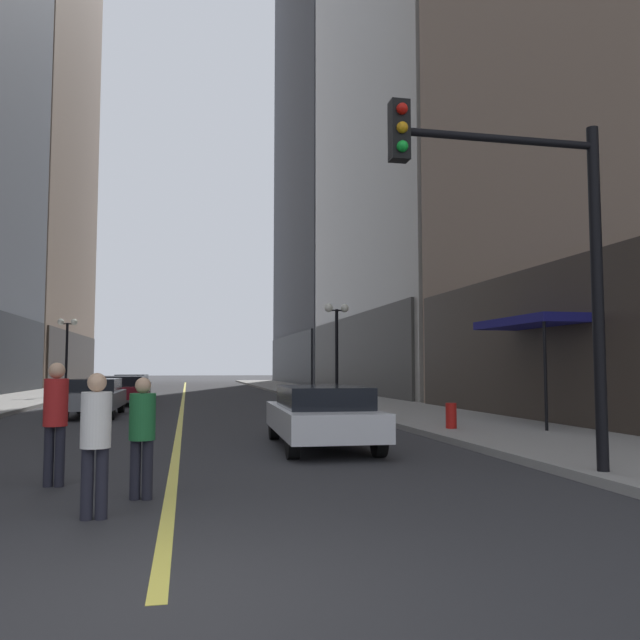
{
  "coord_description": "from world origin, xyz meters",
  "views": [
    {
      "loc": [
        0.19,
        -4.89,
        1.72
      ],
      "look_at": [
        7.16,
        28.57,
        4.27
      ],
      "focal_mm": 35.77,
      "sensor_mm": 36.0,
      "label": 1
    }
  ],
  "objects_px": {
    "car_grey": "(95,396)",
    "car_white": "(321,414)",
    "pedestrian_in_red_jacket": "(56,413)",
    "pedestrian_in_green_parka": "(142,429)",
    "street_lamp_left_far": "(67,340)",
    "street_lamp_right_mid": "(337,331)",
    "pedestrian_in_white_shirt": "(96,434)",
    "car_silver": "(131,385)",
    "car_maroon": "(125,389)",
    "fire_hydrant_right": "(451,419)",
    "traffic_light_near_right": "(535,235)"
  },
  "relations": [
    {
      "from": "car_silver",
      "to": "pedestrian_in_green_parka",
      "type": "xyz_separation_m",
      "value": [
        2.51,
        -28.8,
        0.2
      ]
    },
    {
      "from": "traffic_light_near_right",
      "to": "fire_hydrant_right",
      "type": "xyz_separation_m",
      "value": [
        1.55,
        6.86,
        -3.34
      ]
    },
    {
      "from": "traffic_light_near_right",
      "to": "street_lamp_right_mid",
      "type": "xyz_separation_m",
      "value": [
        1.05,
        17.64,
        -0.49
      ]
    },
    {
      "from": "car_maroon",
      "to": "pedestrian_in_green_parka",
      "type": "height_order",
      "value": "pedestrian_in_green_parka"
    },
    {
      "from": "car_white",
      "to": "pedestrian_in_green_parka",
      "type": "xyz_separation_m",
      "value": [
        -3.42,
        -4.77,
        0.2
      ]
    },
    {
      "from": "car_white",
      "to": "street_lamp_left_far",
      "type": "height_order",
      "value": "street_lamp_left_far"
    },
    {
      "from": "car_white",
      "to": "fire_hydrant_right",
      "type": "xyz_separation_m",
      "value": [
        3.86,
        2.04,
        -0.32
      ]
    },
    {
      "from": "fire_hydrant_right",
      "to": "pedestrian_in_white_shirt",
      "type": "bearing_deg",
      "value": -134.59
    },
    {
      "from": "car_white",
      "to": "pedestrian_in_red_jacket",
      "type": "bearing_deg",
      "value": -142.76
    },
    {
      "from": "car_grey",
      "to": "pedestrian_in_white_shirt",
      "type": "distance_m",
      "value": 16.25
    },
    {
      "from": "car_silver",
      "to": "pedestrian_in_red_jacket",
      "type": "bearing_deg",
      "value": -87.49
    },
    {
      "from": "pedestrian_in_green_parka",
      "to": "car_white",
      "type": "bearing_deg",
      "value": 54.42
    },
    {
      "from": "car_grey",
      "to": "car_white",
      "type": "bearing_deg",
      "value": -59.7
    },
    {
      "from": "car_silver",
      "to": "street_lamp_left_far",
      "type": "bearing_deg",
      "value": 179.88
    },
    {
      "from": "pedestrian_in_white_shirt",
      "to": "traffic_light_near_right",
      "type": "distance_m",
      "value": 6.84
    },
    {
      "from": "car_white",
      "to": "street_lamp_left_far",
      "type": "relative_size",
      "value": 1.09
    },
    {
      "from": "car_white",
      "to": "street_lamp_left_far",
      "type": "distance_m",
      "value": 25.95
    },
    {
      "from": "car_silver",
      "to": "traffic_light_near_right",
      "type": "height_order",
      "value": "traffic_light_near_right"
    },
    {
      "from": "car_maroon",
      "to": "street_lamp_left_far",
      "type": "bearing_deg",
      "value": 119.24
    },
    {
      "from": "car_grey",
      "to": "street_lamp_left_far",
      "type": "xyz_separation_m",
      "value": [
        -3.42,
        13.73,
        2.54
      ]
    },
    {
      "from": "fire_hydrant_right",
      "to": "street_lamp_right_mid",
      "type": "bearing_deg",
      "value": 92.66
    },
    {
      "from": "car_white",
      "to": "traffic_light_near_right",
      "type": "relative_size",
      "value": 0.86
    },
    {
      "from": "street_lamp_left_far",
      "to": "street_lamp_right_mid",
      "type": "distance_m",
      "value": 17.02
    },
    {
      "from": "car_grey",
      "to": "street_lamp_right_mid",
      "type": "distance_m",
      "value": 10.04
    },
    {
      "from": "car_silver",
      "to": "fire_hydrant_right",
      "type": "height_order",
      "value": "car_silver"
    },
    {
      "from": "pedestrian_in_green_parka",
      "to": "fire_hydrant_right",
      "type": "relative_size",
      "value": 1.99
    },
    {
      "from": "pedestrian_in_green_parka",
      "to": "street_lamp_left_far",
      "type": "bearing_deg",
      "value": 101.81
    },
    {
      "from": "pedestrian_in_red_jacket",
      "to": "car_grey",
      "type": "bearing_deg",
      "value": 95.36
    },
    {
      "from": "traffic_light_near_right",
      "to": "pedestrian_in_white_shirt",
      "type": "bearing_deg",
      "value": -171.02
    },
    {
      "from": "fire_hydrant_right",
      "to": "pedestrian_in_green_parka",
      "type": "bearing_deg",
      "value": -136.88
    },
    {
      "from": "traffic_light_near_right",
      "to": "street_lamp_right_mid",
      "type": "bearing_deg",
      "value": 86.59
    },
    {
      "from": "pedestrian_in_white_shirt",
      "to": "fire_hydrant_right",
      "type": "xyz_separation_m",
      "value": [
        7.72,
        7.83,
        -0.56
      ]
    },
    {
      "from": "traffic_light_near_right",
      "to": "fire_hydrant_right",
      "type": "height_order",
      "value": "traffic_light_near_right"
    },
    {
      "from": "car_maroon",
      "to": "street_lamp_left_far",
      "type": "relative_size",
      "value": 0.98
    },
    {
      "from": "car_white",
      "to": "pedestrian_in_white_shirt",
      "type": "xyz_separation_m",
      "value": [
        -3.86,
        -5.79,
        0.24
      ]
    },
    {
      "from": "car_white",
      "to": "car_silver",
      "type": "xyz_separation_m",
      "value": [
        -5.93,
        24.03,
        -0.0
      ]
    },
    {
      "from": "pedestrian_in_red_jacket",
      "to": "street_lamp_right_mid",
      "type": "height_order",
      "value": "street_lamp_right_mid"
    },
    {
      "from": "pedestrian_in_green_parka",
      "to": "pedestrian_in_red_jacket",
      "type": "distance_m",
      "value": 1.77
    },
    {
      "from": "car_white",
      "to": "pedestrian_in_red_jacket",
      "type": "height_order",
      "value": "pedestrian_in_red_jacket"
    },
    {
      "from": "traffic_light_near_right",
      "to": "fire_hydrant_right",
      "type": "bearing_deg",
      "value": 77.26
    },
    {
      "from": "pedestrian_in_white_shirt",
      "to": "street_lamp_right_mid",
      "type": "relative_size",
      "value": 0.37
    },
    {
      "from": "pedestrian_in_white_shirt",
      "to": "pedestrian_in_red_jacket",
      "type": "bearing_deg",
      "value": 111.18
    },
    {
      "from": "car_grey",
      "to": "pedestrian_in_white_shirt",
      "type": "xyz_separation_m",
      "value": [
        2.16,
        -16.1,
        0.24
      ]
    },
    {
      "from": "car_grey",
      "to": "street_lamp_right_mid",
      "type": "height_order",
      "value": "street_lamp_right_mid"
    },
    {
      "from": "car_grey",
      "to": "street_lamp_left_far",
      "type": "relative_size",
      "value": 1.07
    },
    {
      "from": "car_grey",
      "to": "pedestrian_in_green_parka",
      "type": "height_order",
      "value": "pedestrian_in_green_parka"
    },
    {
      "from": "fire_hydrant_right",
      "to": "car_silver",
      "type": "bearing_deg",
      "value": 114.0
    },
    {
      "from": "street_lamp_left_far",
      "to": "car_white",
      "type": "bearing_deg",
      "value": -68.56
    },
    {
      "from": "street_lamp_left_far",
      "to": "fire_hydrant_right",
      "type": "distance_m",
      "value": 25.86
    },
    {
      "from": "car_grey",
      "to": "street_lamp_right_mid",
      "type": "relative_size",
      "value": 1.07
    }
  ]
}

